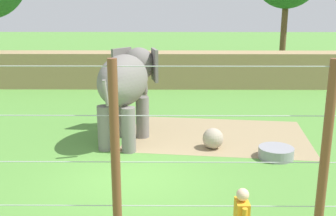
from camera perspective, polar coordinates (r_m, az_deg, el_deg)
ground_plane at (r=11.46m, az=-5.38°, el=-9.68°), size 120.00×120.00×0.00m
dirt_patch at (r=14.88m, az=7.02°, el=-3.89°), size 6.99×5.06×0.01m
embankment_wall at (r=23.34m, az=-2.36°, el=5.53°), size 36.00×1.80×2.02m
elephant at (r=13.81m, az=-5.95°, el=3.65°), size 2.20×4.18×3.15m
enrichment_ball at (r=13.45m, az=6.46°, el=-4.35°), size 0.70×0.70×0.70m
cable_fence at (r=8.04m, az=-7.71°, el=-6.14°), size 9.43×0.19×3.73m
water_tub at (r=13.06m, az=15.22°, el=-6.16°), size 1.10×1.10×0.35m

